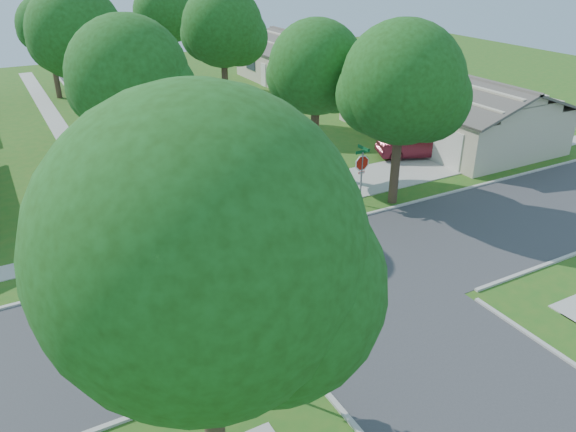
{
  "coord_description": "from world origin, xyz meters",
  "views": [
    {
      "loc": [
        -10.34,
        -15.36,
        11.43
      ],
      "look_at": [
        -0.56,
        2.38,
        1.6
      ],
      "focal_mm": 35.0,
      "sensor_mm": 36.0,
      "label": 1
    }
  ],
  "objects_px": {
    "tree_e_near": "(317,72)",
    "house_ne_far": "(306,66)",
    "tree_e_mid": "(223,30)",
    "tree_e_far": "(164,15)",
    "tree_w_near": "(130,82)",
    "car_driveway": "(415,145)",
    "tree_w_far": "(48,28)",
    "car_curb_east": "(182,98)",
    "tree_ne_corner": "(403,88)",
    "car_curb_west": "(83,83)",
    "house_ne_near": "(447,113)",
    "tree_w_mid": "(77,37)",
    "stop_sign_ne": "(362,166)",
    "stop_sign_sw": "(280,336)",
    "tree_sw_corner": "(205,263)"
  },
  "relations": [
    {
      "from": "tree_w_near",
      "to": "car_driveway",
      "type": "bearing_deg",
      "value": -1.09
    },
    {
      "from": "tree_w_mid",
      "to": "house_ne_far",
      "type": "bearing_deg",
      "value": 21.17
    },
    {
      "from": "tree_w_far",
      "to": "tree_ne_corner",
      "type": "bearing_deg",
      "value": -69.72
    },
    {
      "from": "tree_sw_corner",
      "to": "house_ne_near",
      "type": "xyz_separation_m",
      "value": [
        23.43,
        17.99,
        -4.75
      ]
    },
    {
      "from": "tree_w_mid",
      "to": "car_curb_west",
      "type": "height_order",
      "value": "tree_w_mid"
    },
    {
      "from": "house_ne_near",
      "to": "car_curb_west",
      "type": "height_order",
      "value": "house_ne_near"
    },
    {
      "from": "tree_e_mid",
      "to": "tree_e_far",
      "type": "bearing_deg",
      "value": 90.02
    },
    {
      "from": "tree_e_near",
      "to": "house_ne_far",
      "type": "relative_size",
      "value": 0.61
    },
    {
      "from": "car_driveway",
      "to": "car_curb_west",
      "type": "relative_size",
      "value": 0.89
    },
    {
      "from": "tree_w_mid",
      "to": "car_driveway",
      "type": "height_order",
      "value": "tree_w_mid"
    },
    {
      "from": "tree_e_near",
      "to": "car_curb_west",
      "type": "distance_m",
      "value": 27.55
    },
    {
      "from": "tree_e_mid",
      "to": "house_ne_far",
      "type": "xyz_separation_m",
      "value": [
        11.23,
        7.99,
        -4.74
      ]
    },
    {
      "from": "tree_e_mid",
      "to": "tree_e_far",
      "type": "height_order",
      "value": "tree_e_mid"
    },
    {
      "from": "stop_sign_ne",
      "to": "tree_sw_corner",
      "type": "bearing_deg",
      "value": -136.06
    },
    {
      "from": "tree_e_mid",
      "to": "car_driveway",
      "type": "bearing_deg",
      "value": -61.28
    },
    {
      "from": "tree_ne_corner",
      "to": "car_curb_west",
      "type": "xyz_separation_m",
      "value": [
        -8.9,
        30.91,
        -4.86
      ]
    },
    {
      "from": "stop_sign_ne",
      "to": "tree_w_near",
      "type": "bearing_deg",
      "value": 155.26
    },
    {
      "from": "tree_e_far",
      "to": "tree_ne_corner",
      "type": "height_order",
      "value": "tree_e_far"
    },
    {
      "from": "stop_sign_ne",
      "to": "tree_e_near",
      "type": "xyz_separation_m",
      "value": [
        0.05,
        4.31,
        3.61
      ]
    },
    {
      "from": "stop_sign_sw",
      "to": "car_driveway",
      "type": "distance_m",
      "value": 21.06
    },
    {
      "from": "tree_e_far",
      "to": "tree_w_far",
      "type": "relative_size",
      "value": 1.09
    },
    {
      "from": "stop_sign_sw",
      "to": "tree_e_near",
      "type": "relative_size",
      "value": 0.36
    },
    {
      "from": "tree_w_near",
      "to": "car_curb_west",
      "type": "xyz_separation_m",
      "value": [
        2.1,
        26.11,
        -5.38
      ]
    },
    {
      "from": "stop_sign_ne",
      "to": "tree_e_far",
      "type": "distance_m",
      "value": 29.57
    },
    {
      "from": "tree_ne_corner",
      "to": "car_curb_east",
      "type": "distance_m",
      "value": 22.77
    },
    {
      "from": "tree_ne_corner",
      "to": "car_curb_west",
      "type": "distance_m",
      "value": 32.53
    },
    {
      "from": "tree_e_near",
      "to": "tree_w_far",
      "type": "relative_size",
      "value": 1.03
    },
    {
      "from": "tree_w_near",
      "to": "car_driveway",
      "type": "height_order",
      "value": "tree_w_near"
    },
    {
      "from": "tree_w_far",
      "to": "car_curb_west",
      "type": "distance_m",
      "value": 5.33
    },
    {
      "from": "tree_w_mid",
      "to": "tree_w_far",
      "type": "relative_size",
      "value": 1.19
    },
    {
      "from": "tree_e_far",
      "to": "tree_ne_corner",
      "type": "bearing_deg",
      "value": -86.91
    },
    {
      "from": "tree_sw_corner",
      "to": "tree_e_near",
      "type": "bearing_deg",
      "value": 52.7
    },
    {
      "from": "tree_ne_corner",
      "to": "tree_e_near",
      "type": "bearing_deg",
      "value": 108.53
    },
    {
      "from": "tree_e_near",
      "to": "tree_ne_corner",
      "type": "distance_m",
      "value": 5.06
    },
    {
      "from": "house_ne_far",
      "to": "tree_w_far",
      "type": "bearing_deg",
      "value": 166.36
    },
    {
      "from": "house_ne_far",
      "to": "car_curb_east",
      "type": "height_order",
      "value": "house_ne_far"
    },
    {
      "from": "house_ne_near",
      "to": "house_ne_far",
      "type": "distance_m",
      "value": 18.0
    },
    {
      "from": "tree_w_far",
      "to": "car_curb_east",
      "type": "xyz_separation_m",
      "value": [
        7.85,
        -7.78,
        -4.75
      ]
    },
    {
      "from": "house_ne_near",
      "to": "house_ne_far",
      "type": "bearing_deg",
      "value": 90.0
    },
    {
      "from": "tree_w_near",
      "to": "car_curb_west",
      "type": "bearing_deg",
      "value": 85.4
    },
    {
      "from": "car_curb_west",
      "to": "tree_w_far",
      "type": "bearing_deg",
      "value": 20.02
    },
    {
      "from": "tree_sw_corner",
      "to": "house_ne_far",
      "type": "bearing_deg",
      "value": 56.94
    },
    {
      "from": "tree_w_near",
      "to": "car_curb_east",
      "type": "relative_size",
      "value": 2.01
    },
    {
      "from": "tree_e_near",
      "to": "tree_e_mid",
      "type": "bearing_deg",
      "value": 89.97
    },
    {
      "from": "tree_sw_corner",
      "to": "tree_ne_corner",
      "type": "xyz_separation_m",
      "value": [
        13.8,
        11.2,
        -0.67
      ]
    },
    {
      "from": "tree_w_near",
      "to": "car_driveway",
      "type": "xyz_separation_m",
      "value": [
        16.14,
        -0.31,
        -5.38
      ]
    },
    {
      "from": "car_curb_west",
      "to": "house_ne_near",
      "type": "bearing_deg",
      "value": 119.84
    },
    {
      "from": "tree_e_far",
      "to": "house_ne_far",
      "type": "height_order",
      "value": "tree_e_far"
    },
    {
      "from": "tree_w_near",
      "to": "car_curb_east",
      "type": "height_order",
      "value": "tree_w_near"
    },
    {
      "from": "stop_sign_ne",
      "to": "car_curb_east",
      "type": "xyz_separation_m",
      "value": [
        -1.5,
        21.53,
        -1.27
      ]
    }
  ]
}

